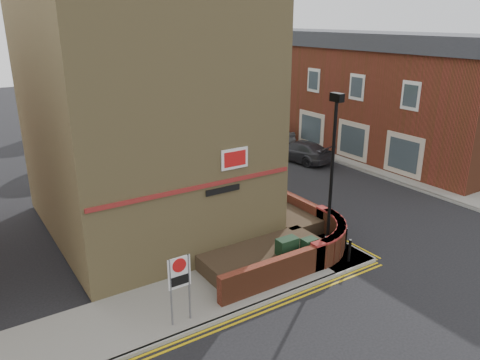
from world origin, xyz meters
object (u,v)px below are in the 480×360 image
utility_cabinet_large (287,253)px  silver_car_near (195,150)px  lamppost (332,177)px  zone_sign (180,278)px

utility_cabinet_large → silver_car_near: size_ratio=0.29×
utility_cabinet_large → silver_car_near: 15.10m
lamppost → utility_cabinet_large: 3.24m
lamppost → zone_sign: size_ratio=2.86×
zone_sign → silver_car_near: (8.60, 15.39, -0.96)m
silver_car_near → lamppost: bearing=-107.9°
zone_sign → silver_car_near: bearing=60.8°
silver_car_near → utility_cabinet_large: bearing=-115.2°
lamppost → silver_car_near: (2.00, 14.69, -2.66)m
utility_cabinet_large → silver_car_near: bearing=75.0°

